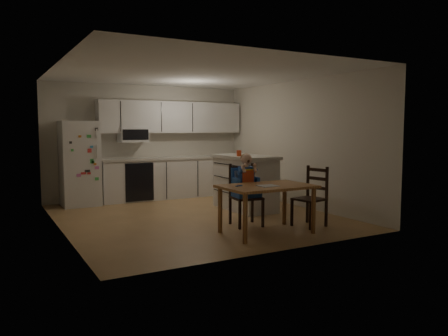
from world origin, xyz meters
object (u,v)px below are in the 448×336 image
refrigerator (80,163)px  chair_side (313,192)px  kitchen_island (245,182)px  red_cup (239,153)px  dining_table (267,192)px  chair_booster (245,182)px

refrigerator → chair_side: bearing=-52.1°
kitchen_island → chair_side: size_ratio=1.48×
refrigerator → kitchen_island: bearing=-36.7°
refrigerator → chair_side: 4.71m
red_cup → chair_side: size_ratio=0.11×
chair_side → red_cup: bearing=-174.9°
refrigerator → dining_table: 4.26m
chair_side → chair_booster: bearing=-130.8°
kitchen_island → red_cup: 0.63m
red_cup → chair_booster: chair_booster is taller
red_cup → dining_table: (-0.51, -1.64, -0.47)m
kitchen_island → chair_side: (0.22, -1.72, 0.01)m
kitchen_island → red_cup: bearing=-147.4°
dining_table → red_cup: bearing=72.9°
refrigerator → kitchen_island: size_ratio=1.21×
kitchen_island → dining_table: 1.93m
refrigerator → chair_side: refrigerator is taller
dining_table → chair_booster: bearing=89.4°
dining_table → chair_side: 0.95m
kitchen_island → dining_table: kitchen_island is taller
refrigerator → dining_table: size_ratio=1.27×
dining_table → chair_side: chair_side is taller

